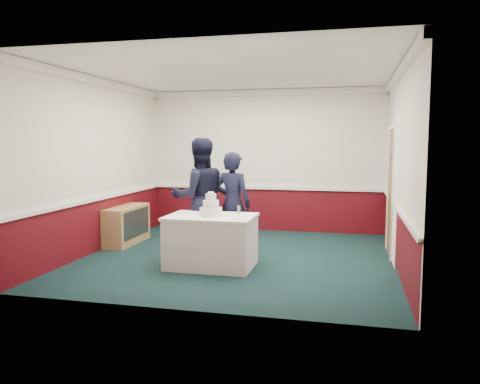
% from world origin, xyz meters
% --- Properties ---
extents(ground, '(5.00, 5.00, 0.00)m').
position_xyz_m(ground, '(0.00, 0.00, 0.00)').
color(ground, '#132D2E').
rests_on(ground, ground).
extents(room_shell, '(5.00, 5.00, 3.00)m').
position_xyz_m(room_shell, '(0.08, 0.61, 1.97)').
color(room_shell, silver).
rests_on(room_shell, ground).
extents(sideboard, '(0.41, 1.20, 0.70)m').
position_xyz_m(sideboard, '(-2.28, 0.58, 0.35)').
color(sideboard, tan).
rests_on(sideboard, ground).
extents(cake_table, '(1.32, 0.92, 0.79)m').
position_xyz_m(cake_table, '(-0.26, -0.64, 0.40)').
color(cake_table, white).
rests_on(cake_table, ground).
extents(wedding_cake, '(0.35, 0.35, 0.36)m').
position_xyz_m(wedding_cake, '(-0.26, -0.64, 0.90)').
color(wedding_cake, white).
rests_on(wedding_cake, cake_table).
extents(cake_knife, '(0.08, 0.21, 0.00)m').
position_xyz_m(cake_knife, '(-0.29, -0.84, 0.79)').
color(cake_knife, silver).
rests_on(cake_knife, cake_table).
extents(champagne_flute, '(0.05, 0.05, 0.21)m').
position_xyz_m(champagne_flute, '(0.24, -0.92, 0.93)').
color(champagne_flute, silver).
rests_on(champagne_flute, cake_table).
extents(person_man, '(1.20, 1.13, 1.96)m').
position_xyz_m(person_man, '(-0.66, 0.04, 0.98)').
color(person_man, black).
rests_on(person_man, ground).
extents(person_woman, '(0.72, 0.56, 1.74)m').
position_xyz_m(person_woman, '(-0.11, 0.10, 0.87)').
color(person_woman, black).
rests_on(person_woman, ground).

